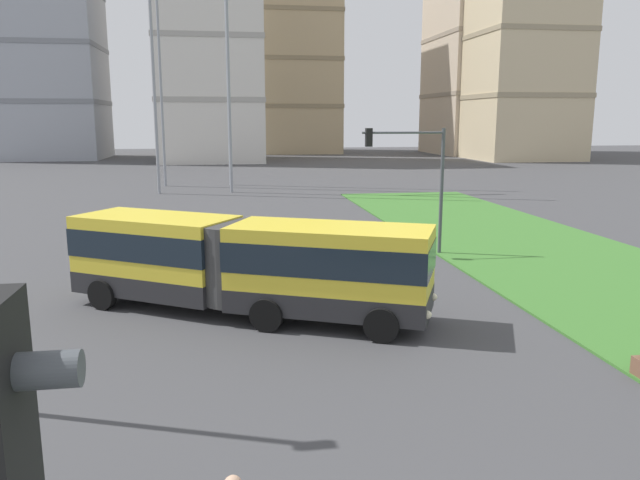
# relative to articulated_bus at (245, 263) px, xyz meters

# --- Properties ---
(articulated_bus) EXTENTS (11.53, 7.75, 3.00)m
(articulated_bus) POSITION_rel_articulated_bus_xyz_m (0.00, 0.00, 0.00)
(articulated_bus) COLOR yellow
(articulated_bus) RESTS_ON ground
(car_black_sedan) EXTENTS (4.55, 2.36, 1.58)m
(car_black_sedan) POSITION_rel_articulated_bus_xyz_m (-3.53, 9.80, -0.90)
(car_black_sedan) COLOR black
(car_black_sedan) RESTS_ON ground
(traffic_light_far_right) EXTENTS (3.80, 0.28, 5.75)m
(traffic_light_far_right) POSITION_rel_articulated_bus_xyz_m (7.91, 7.51, 2.32)
(traffic_light_far_right) COLOR #474C51
(traffic_light_far_right) RESTS_ON ground
(apartment_tower_westcentre) EXTENTS (15.04, 18.58, 41.97)m
(apartment_tower_westcentre) POSITION_rel_articulated_bus_xyz_m (-2.01, 76.01, 19.35)
(apartment_tower_westcentre) COLOR silver
(apartment_tower_westcentre) RESTS_ON ground
(apartment_tower_centre) EXTENTS (15.85, 19.22, 40.24)m
(apartment_tower_centre) POSITION_rel_articulated_bus_xyz_m (12.86, 98.51, 18.49)
(apartment_tower_centre) COLOR tan
(apartment_tower_centre) RESTS_ON ground
(apartment_tower_eastcentre) EXTENTS (21.37, 19.03, 39.76)m
(apartment_tower_eastcentre) POSITION_rel_articulated_bus_xyz_m (47.63, 87.60, 18.24)
(apartment_tower_eastcentre) COLOR #C6B299
(apartment_tower_eastcentre) RESTS_ON ground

